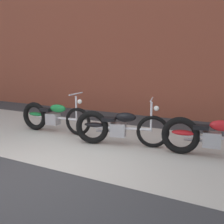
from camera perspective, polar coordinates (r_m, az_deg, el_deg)
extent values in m
plane|color=#38383A|center=(4.77, -13.32, -11.45)|extent=(80.00, 80.00, 0.00)
cube|color=#B2ADA3|center=(6.10, -2.23, -6.22)|extent=(36.00, 3.50, 0.01)
cube|color=brown|center=(9.03, 9.49, 16.95)|extent=(36.00, 0.50, 5.56)
torus|color=black|center=(6.58, -7.18, -2.00)|extent=(0.68, 0.14, 0.68)
torus|color=black|center=(7.32, -15.93, -0.84)|extent=(0.74, 0.19, 0.73)
cylinder|color=silver|center=(6.92, -11.80, -1.17)|extent=(1.24, 0.16, 0.06)
cube|color=#99999E|center=(6.98, -12.32, -1.44)|extent=(0.34, 0.25, 0.28)
ellipsoid|color=#197A38|center=(6.83, -11.33, 0.74)|extent=(0.45, 0.23, 0.20)
ellipsoid|color=#197A38|center=(7.28, -15.65, -0.41)|extent=(0.45, 0.22, 0.10)
cube|color=black|center=(7.05, -13.70, 0.46)|extent=(0.30, 0.22, 0.08)
cylinder|color=silver|center=(6.54, -7.54, 0.68)|extent=(0.05, 0.05, 0.62)
cylinder|color=silver|center=(6.48, -7.62, 3.82)|extent=(0.08, 0.58, 0.03)
sphere|color=white|center=(6.46, -6.82, 2.19)|extent=(0.11, 0.11, 0.11)
cylinder|color=silver|center=(7.25, -13.12, -1.66)|extent=(0.55, 0.10, 0.06)
torus|color=black|center=(5.67, 8.57, -4.11)|extent=(0.67, 0.27, 0.68)
torus|color=black|center=(5.87, -4.20, -3.23)|extent=(0.74, 0.33, 0.73)
cylinder|color=silver|center=(5.73, 2.07, -3.42)|extent=(1.20, 0.41, 0.06)
cube|color=#99999E|center=(5.75, 1.28, -3.77)|extent=(0.37, 0.30, 0.28)
ellipsoid|color=black|center=(5.66, 2.88, -1.10)|extent=(0.48, 0.31, 0.20)
ellipsoid|color=black|center=(5.85, -3.74, -2.69)|extent=(0.47, 0.30, 0.10)
cube|color=black|center=(5.74, -0.68, -1.54)|extent=(0.33, 0.27, 0.08)
cylinder|color=silver|center=(5.60, 8.25, -1.02)|extent=(0.05, 0.05, 0.62)
cylinder|color=silver|center=(5.54, 8.35, 2.63)|extent=(0.20, 0.56, 0.03)
sphere|color=white|center=(5.56, 9.32, 0.76)|extent=(0.11, 0.11, 0.11)
cylinder|color=silver|center=(5.96, -0.73, -4.04)|extent=(0.54, 0.22, 0.06)
torus|color=black|center=(5.39, 14.18, -4.81)|extent=(0.74, 0.23, 0.73)
cylinder|color=silver|center=(5.36, 21.12, -5.13)|extent=(1.23, 0.23, 0.06)
cube|color=#99999E|center=(5.37, 20.24, -5.49)|extent=(0.35, 0.26, 0.28)
ellipsoid|color=red|center=(5.31, 22.16, -2.69)|extent=(0.46, 0.25, 0.20)
ellipsoid|color=red|center=(5.37, 14.74, -4.23)|extent=(0.46, 0.24, 0.10)
cube|color=black|center=(5.32, 18.24, -3.06)|extent=(0.31, 0.24, 0.08)
cylinder|color=silver|center=(5.54, 17.72, -5.70)|extent=(0.55, 0.14, 0.06)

